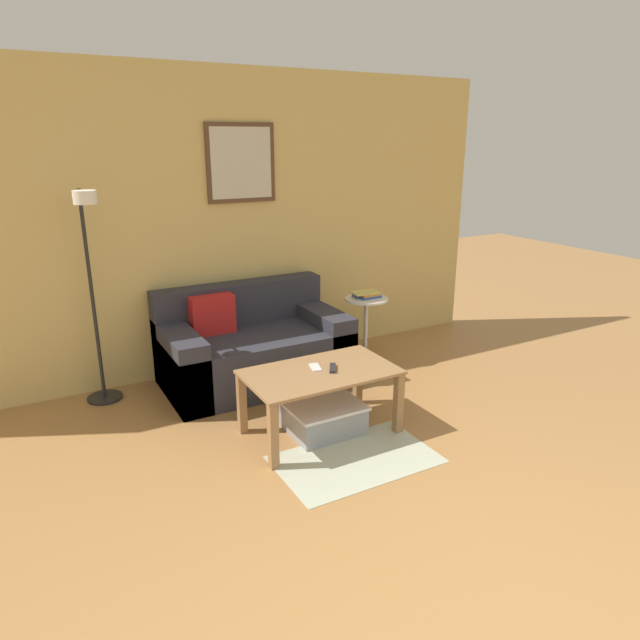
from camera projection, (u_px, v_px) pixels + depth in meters
name	position (u px, v px, depth m)	size (l,w,h in m)	color
wall_back	(207.00, 226.00, 4.80)	(5.60, 0.09, 2.55)	#D6B76B
area_rug	(356.00, 459.00, 3.69)	(1.03, 0.64, 0.01)	#B2B79E
couch	(253.00, 349.00, 4.81)	(1.50, 0.85, 0.80)	#2D2D38
coffee_table	(320.00, 382.00, 3.92)	(1.04, 0.60, 0.47)	#997047
storage_bin	(323.00, 417.00, 4.03)	(0.52, 0.45, 0.21)	gray
floor_lamp	(93.00, 286.00, 4.16)	(0.27, 0.49, 1.65)	black
side_table	(366.00, 323.00, 5.22)	(0.39, 0.39, 0.61)	white
book_stack	(366.00, 294.00, 5.17)	(0.25, 0.19, 0.06)	#335199
remote_control	(333.00, 368.00, 3.92)	(0.04, 0.15, 0.02)	#232328
cell_phone	(315.00, 367.00, 3.95)	(0.07, 0.14, 0.01)	silver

